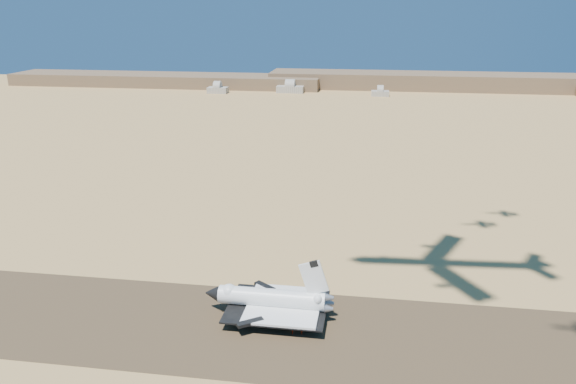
# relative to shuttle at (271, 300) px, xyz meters

# --- Properties ---
(ground) EXTENTS (1200.00, 1200.00, 0.00)m
(ground) POSITION_rel_shuttle_xyz_m (-3.73, -8.95, -5.40)
(ground) COLOR tan
(ground) RESTS_ON ground
(runway) EXTENTS (600.00, 50.00, 0.06)m
(runway) POSITION_rel_shuttle_xyz_m (-3.73, -8.95, -5.37)
(runway) COLOR #493624
(runway) RESTS_ON ground
(ridgeline) EXTENTS (960.00, 90.00, 18.00)m
(ridgeline) POSITION_rel_shuttle_xyz_m (61.59, 518.36, 2.23)
(ridgeline) COLOR brown
(ridgeline) RESTS_ON ground
(hangars) EXTENTS (200.50, 29.50, 30.00)m
(hangars) POSITION_rel_shuttle_xyz_m (-67.73, 469.49, -0.57)
(hangars) COLOR #B0AB9B
(hangars) RESTS_ON ground
(shuttle) EXTENTS (40.63, 24.85, 20.08)m
(shuttle) POSITION_rel_shuttle_xyz_m (0.00, 0.00, 0.00)
(shuttle) COLOR white
(shuttle) RESTS_ON runway
(crew_a) EXTENTS (0.43, 0.62, 1.60)m
(crew_a) POSITION_rel_shuttle_xyz_m (10.32, -5.79, -4.54)
(crew_a) COLOR red
(crew_a) RESTS_ON runway
(crew_b) EXTENTS (0.57, 0.87, 1.67)m
(crew_b) POSITION_rel_shuttle_xyz_m (8.41, -9.61, -4.50)
(crew_b) COLOR red
(crew_b) RESTS_ON runway
(crew_c) EXTENTS (1.06, 0.83, 1.61)m
(crew_c) POSITION_rel_shuttle_xyz_m (11.03, -9.37, -4.53)
(crew_c) COLOR red
(crew_c) RESTS_ON runway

